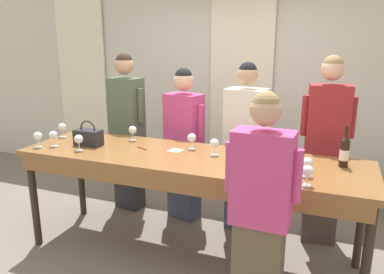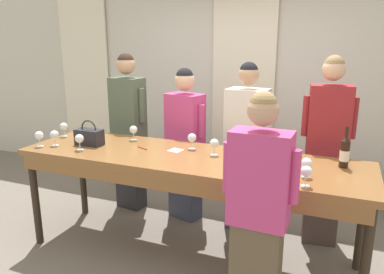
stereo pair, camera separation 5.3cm
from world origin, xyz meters
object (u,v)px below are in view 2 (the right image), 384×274
(wine_bottle, at_px, (345,152))
(wine_glass_front_mid, at_px, (64,127))
(tasting_bar, at_px, (187,166))
(wine_glass_center_mid, at_px, (79,139))
(handbag, at_px, (89,137))
(wine_glass_back_left, at_px, (306,172))
(wine_glass_center_left, at_px, (283,159))
(guest_cream_sweater, at_px, (246,148))
(wine_glass_center_right, at_px, (214,144))
(wine_glass_front_right, at_px, (54,135))
(wine_glass_near_host, at_px, (133,130))
(wine_glass_by_bottle, at_px, (192,138))
(guest_pink_top, at_px, (185,143))
(wine_glass_back_mid, at_px, (39,136))
(wine_glass_back_right, at_px, (265,142))
(guest_olive_jacket, at_px, (129,130))
(guest_striped_shirt, at_px, (326,150))
(wine_glass_front_left, at_px, (307,164))
(host_pouring, at_px, (258,213))

(wine_bottle, relative_size, wine_glass_front_mid, 2.23)
(tasting_bar, relative_size, wine_glass_center_mid, 20.54)
(handbag, height_order, wine_glass_back_left, handbag)
(wine_glass_center_left, xyz_separation_m, guest_cream_sweater, (-0.49, 0.83, -0.19))
(wine_glass_center_right, bearing_deg, wine_glass_front_mid, 179.25)
(wine_glass_front_right, xyz_separation_m, wine_glass_near_host, (0.60, 0.46, 0.00))
(wine_bottle, height_order, handbag, wine_bottle)
(wine_glass_by_bottle, relative_size, guest_pink_top, 0.09)
(wine_bottle, distance_m, wine_glass_near_host, 1.99)
(wine_glass_front_mid, xyz_separation_m, guest_pink_top, (1.13, 0.60, -0.21))
(wine_glass_back_mid, distance_m, wine_glass_back_right, 2.12)
(wine_glass_back_mid, distance_m, wine_glass_near_host, 0.90)
(handbag, xyz_separation_m, wine_glass_center_left, (1.87, -0.07, 0.02))
(wine_glass_back_left, bearing_deg, wine_glass_near_host, 160.51)
(wine_bottle, bearing_deg, wine_glass_by_bottle, 179.32)
(wine_glass_center_left, xyz_separation_m, guest_olive_jacket, (-1.89, 0.83, -0.13))
(tasting_bar, xyz_separation_m, wine_glass_front_right, (-1.32, -0.16, 0.19))
(wine_bottle, relative_size, wine_glass_center_mid, 2.23)
(wine_bottle, bearing_deg, guest_cream_sweater, 150.15)
(guest_cream_sweater, xyz_separation_m, guest_striped_shirt, (0.78, 0.00, 0.06))
(wine_glass_back_left, distance_m, wine_glass_near_host, 1.86)
(wine_bottle, distance_m, wine_glass_center_right, 1.07)
(wine_glass_center_left, bearing_deg, wine_glass_near_host, 166.43)
(tasting_bar, relative_size, wine_glass_front_left, 20.54)
(tasting_bar, distance_m, wine_glass_front_right, 1.34)
(wine_glass_center_right, bearing_deg, wine_glass_back_mid, -167.34)
(wine_glass_center_mid, xyz_separation_m, guest_striped_shirt, (2.12, 0.94, -0.13))
(wine_glass_center_mid, relative_size, guest_olive_jacket, 0.08)
(tasting_bar, distance_m, wine_glass_back_left, 1.10)
(wine_glass_back_right, distance_m, guest_cream_sweater, 0.53)
(wine_glass_front_right, height_order, guest_cream_sweater, guest_cream_sweater)
(tasting_bar, height_order, wine_glass_back_right, wine_glass_back_right)
(wine_glass_back_right, distance_m, wine_glass_by_bottle, 0.67)
(wine_glass_back_right, bearing_deg, guest_cream_sweater, 122.92)
(wine_glass_center_mid, relative_size, wine_glass_back_right, 1.00)
(wine_glass_front_mid, xyz_separation_m, wine_glass_back_mid, (0.04, -0.39, 0.00))
(handbag, distance_m, wine_glass_near_host, 0.44)
(wine_glass_center_right, distance_m, wine_glass_back_right, 0.45)
(wine_bottle, height_order, guest_cream_sweater, guest_cream_sweater)
(tasting_bar, height_order, host_pouring, host_pouring)
(tasting_bar, bearing_deg, guest_pink_top, 114.60)
(guest_olive_jacket, bearing_deg, wine_glass_back_right, -13.97)
(wine_glass_center_mid, bearing_deg, wine_glass_front_right, 174.57)
(wine_glass_center_mid, bearing_deg, wine_glass_front_mid, 144.15)
(wine_glass_front_left, height_order, guest_olive_jacket, guest_olive_jacket)
(wine_glass_center_left, bearing_deg, wine_glass_front_mid, 174.50)
(wine_glass_back_left, bearing_deg, guest_olive_jacket, 152.89)
(wine_glass_front_mid, height_order, wine_glass_center_left, same)
(wine_glass_front_mid, bearing_deg, guest_olive_jacket, 55.52)
(wine_glass_front_right, distance_m, guest_cream_sweater, 1.90)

